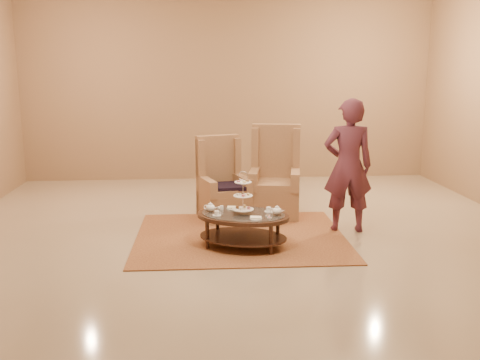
{
  "coord_description": "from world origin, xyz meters",
  "views": [
    {
      "loc": [
        -0.59,
        -6.6,
        2.19
      ],
      "look_at": [
        -0.07,
        0.2,
        0.76
      ],
      "focal_mm": 40.0,
      "sensor_mm": 36.0,
      "label": 1
    }
  ],
  "objects": [
    {
      "name": "armchair_left",
      "position": [
        -0.26,
        1.11,
        0.41
      ],
      "size": [
        0.82,
        0.84,
        1.21
      ],
      "rotation": [
        0.0,
        0.0,
        0.3
      ],
      "color": "#9D6E49",
      "rests_on": "ground"
    },
    {
      "name": "tea_table",
      "position": [
        -0.07,
        -0.27,
        0.35
      ],
      "size": [
        1.35,
        1.14,
        0.97
      ],
      "rotation": [
        0.0,
        0.0,
        -0.34
      ],
      "color": "black",
      "rests_on": "ground"
    },
    {
      "name": "wall_back",
      "position": [
        0.0,
        4.0,
        1.75
      ],
      "size": [
        8.0,
        0.04,
        3.5
      ],
      "primitive_type": "cube",
      "color": "#967352",
      "rests_on": "ground"
    },
    {
      "name": "person",
      "position": [
        1.4,
        0.31,
        0.9
      ],
      "size": [
        0.69,
        0.49,
        1.81
      ],
      "rotation": [
        0.0,
        0.0,
        3.06
      ],
      "color": "#50222F",
      "rests_on": "ground"
    },
    {
      "name": "armchair_right",
      "position": [
        0.54,
        1.23,
        0.45
      ],
      "size": [
        0.86,
        0.88,
        1.36
      ],
      "rotation": [
        0.0,
        0.0,
        -0.18
      ],
      "color": "#9D6E49",
      "rests_on": "ground"
    },
    {
      "name": "ground",
      "position": [
        0.0,
        0.0,
        0.0
      ],
      "size": [
        8.0,
        8.0,
        0.0
      ],
      "primitive_type": "plane",
      "color": "tan",
      "rests_on": "ground"
    },
    {
      "name": "ceiling",
      "position": [
        0.0,
        0.0,
        0.0
      ],
      "size": [
        8.0,
        8.0,
        0.02
      ],
      "primitive_type": "cube",
      "color": "silver",
      "rests_on": "ground"
    },
    {
      "name": "rug",
      "position": [
        -0.07,
        0.12,
        0.01
      ],
      "size": [
        2.76,
        2.31,
        0.01
      ],
      "rotation": [
        0.0,
        0.0,
        -0.01
      ],
      "color": "#A66C3A",
      "rests_on": "ground"
    }
  ]
}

